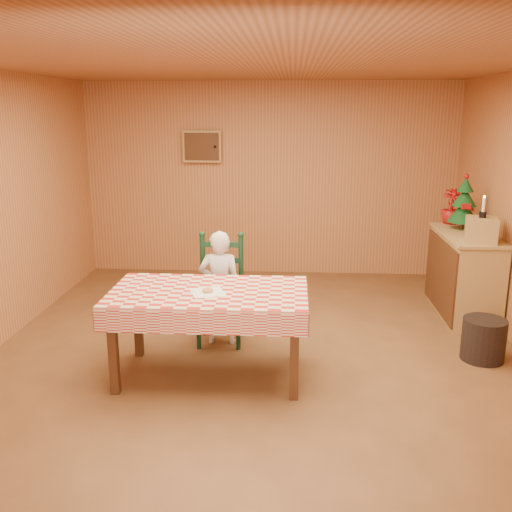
{
  "coord_description": "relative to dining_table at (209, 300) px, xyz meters",
  "views": [
    {
      "loc": [
        0.32,
        -4.77,
        2.24
      ],
      "look_at": [
        0.0,
        0.2,
        0.95
      ],
      "focal_mm": 40.0,
      "sensor_mm": 36.0,
      "label": 1
    }
  ],
  "objects": [
    {
      "name": "ground",
      "position": [
        0.37,
        0.28,
        -0.69
      ],
      "size": [
        6.0,
        6.0,
        0.0
      ],
      "primitive_type": "plane",
      "color": "brown",
      "rests_on": "ground"
    },
    {
      "name": "cabin_walls",
      "position": [
        0.36,
        0.81,
        1.14
      ],
      "size": [
        5.1,
        6.05,
        2.65
      ],
      "color": "#B87442",
      "rests_on": "ground"
    },
    {
      "name": "dining_table",
      "position": [
        0.0,
        0.0,
        0.0
      ],
      "size": [
        1.66,
        0.96,
        0.77
      ],
      "color": "#4D2B14",
      "rests_on": "ground"
    },
    {
      "name": "ladder_chair",
      "position": [
        -0.0,
        0.79,
        -0.18
      ],
      "size": [
        0.44,
        0.4,
        1.08
      ],
      "color": "black",
      "rests_on": "ground"
    },
    {
      "name": "seated_child",
      "position": [
        0.0,
        0.73,
        -0.13
      ],
      "size": [
        0.41,
        0.27,
        1.12
      ],
      "primitive_type": "imported",
      "rotation": [
        0.0,
        0.0,
        3.14
      ],
      "color": "silver",
      "rests_on": "ground"
    },
    {
      "name": "napkin",
      "position": [
        0.0,
        -0.05,
        0.08
      ],
      "size": [
        0.34,
        0.34,
        0.0
      ],
      "primitive_type": "cube",
      "rotation": [
        0.0,
        0.0,
        0.36
      ],
      "color": "white",
      "rests_on": "dining_table"
    },
    {
      "name": "donut",
      "position": [
        0.0,
        -0.05,
        0.1
      ],
      "size": [
        0.11,
        0.11,
        0.03
      ],
      "primitive_type": "torus",
      "rotation": [
        0.0,
        0.0,
        -0.27
      ],
      "color": "gold",
      "rests_on": "napkin"
    },
    {
      "name": "shelf_unit",
      "position": [
        2.58,
        1.67,
        -0.22
      ],
      "size": [
        0.54,
        1.24,
        0.93
      ],
      "color": "tan",
      "rests_on": "ground"
    },
    {
      "name": "crate",
      "position": [
        2.59,
        1.27,
        0.37
      ],
      "size": [
        0.36,
        0.36,
        0.25
      ],
      "primitive_type": "cube",
      "rotation": [
        0.0,
        0.0,
        -0.23
      ],
      "color": "tan",
      "rests_on": "shelf_unit"
    },
    {
      "name": "christmas_tree",
      "position": [
        2.59,
        1.92,
        0.52
      ],
      "size": [
        0.34,
        0.34,
        0.62
      ],
      "color": "#4D2B14",
      "rests_on": "shelf_unit"
    },
    {
      "name": "flower_arrangement",
      "position": [
        2.54,
        2.22,
        0.44
      ],
      "size": [
        0.25,
        0.25,
        0.4
      ],
      "primitive_type": "imported",
      "rotation": [
        0.0,
        0.0,
        -0.11
      ],
      "color": "maroon",
      "rests_on": "shelf_unit"
    },
    {
      "name": "candle_set",
      "position": [
        2.59,
        1.27,
        0.56
      ],
      "size": [
        0.07,
        0.07,
        0.22
      ],
      "color": "black",
      "rests_on": "crate"
    },
    {
      "name": "storage_bin",
      "position": [
        2.45,
        0.48,
        -0.49
      ],
      "size": [
        0.44,
        0.44,
        0.39
      ],
      "primitive_type": "cylinder",
      "rotation": [
        0.0,
        0.0,
        -0.15
      ],
      "color": "black",
      "rests_on": "ground"
    }
  ]
}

